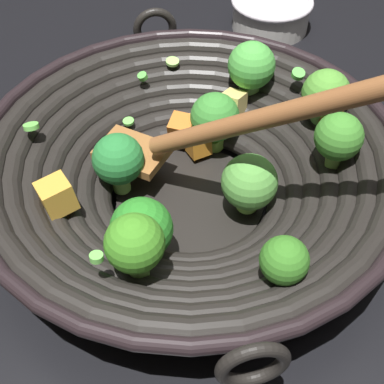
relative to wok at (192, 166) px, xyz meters
name	(u,v)px	position (x,y,z in m)	size (l,w,h in m)	color
ground_plane	(190,204)	(0.00, 0.00, -0.06)	(4.00, 4.00, 0.00)	black
wok	(192,166)	(0.00, 0.00, 0.00)	(0.45, 0.42, 0.24)	black
prep_bowl	(271,12)	(-0.28, 0.25, -0.03)	(0.12, 0.12, 0.05)	silver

